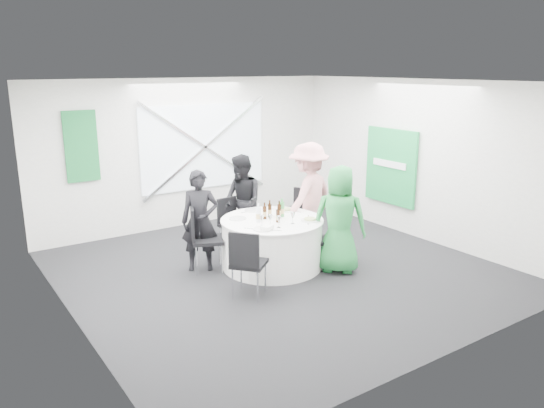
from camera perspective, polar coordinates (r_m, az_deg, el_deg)
floor at (r=8.11m, az=0.80°, el=-7.15°), size 6.00×6.00×0.00m
ceiling at (r=7.53m, az=0.88°, el=13.04°), size 6.00×6.00×0.00m
wall_back at (r=10.26m, az=-8.89°, el=5.44°), size 6.00×0.00×6.00m
wall_front at (r=5.60m, az=18.81°, el=-2.90°), size 6.00×0.00×6.00m
wall_left at (r=6.50m, az=-21.34°, el=-0.73°), size 0.00×6.00×6.00m
wall_right at (r=9.71m, az=15.53°, el=4.57°), size 0.00×6.00×6.00m
window_panel at (r=10.34m, az=-7.31°, el=6.13°), size 2.60×0.03×1.60m
window_brace_a at (r=10.30m, az=-7.20°, el=6.11°), size 2.63×0.05×1.84m
window_brace_b at (r=10.30m, az=-7.20°, el=6.11°), size 2.63×0.05×1.84m
green_banner at (r=9.49m, az=-19.82°, el=5.85°), size 0.55×0.04×1.20m
green_sign at (r=10.09m, az=12.65°, el=3.96°), size 0.05×1.20×1.40m
banquet_table at (r=8.13m, az=-0.00°, el=-4.23°), size 1.56×1.56×0.76m
chair_back at (r=8.90m, az=-4.46°, el=-1.70°), size 0.43×0.44×0.87m
chair_back_left at (r=7.95m, az=-7.61°, el=-3.19°), size 0.61×0.60×1.00m
chair_back_right at (r=9.04m, az=3.26°, el=-0.97°), size 0.61×0.61×0.98m
chair_front_right at (r=8.10m, az=7.22°, el=-3.31°), size 0.58×0.58×0.90m
chair_front_left at (r=6.99m, az=-2.72°, el=-5.93°), size 0.61×0.61×0.95m
person_man_back_left at (r=7.99m, az=-7.75°, el=-1.80°), size 0.67×0.59×1.53m
person_man_back at (r=8.92m, az=-3.27°, el=0.24°), size 0.50×0.81×1.59m
person_woman_pink at (r=8.81m, az=3.93°, el=0.78°), size 1.28×0.91×1.81m
person_woman_green at (r=7.89m, az=7.27°, el=-1.66°), size 0.93×0.92×1.62m
plate_back at (r=8.50m, az=-2.06°, el=-0.66°), size 0.27×0.27×0.01m
plate_back_left at (r=8.05m, az=-3.73°, el=-1.56°), size 0.26×0.26×0.01m
plate_back_right at (r=8.48m, az=1.55°, el=-0.63°), size 0.25×0.25×0.04m
plate_front_right at (r=7.96m, az=4.11°, el=-1.70°), size 0.27×0.27×0.04m
plate_front_left at (r=7.52m, az=-1.02°, el=-2.72°), size 0.27×0.27×0.01m
napkin at (r=7.48m, az=-0.52°, el=-2.54°), size 0.22×0.19×0.05m
beer_bottle_a at (r=8.01m, az=-0.80°, el=-0.94°), size 0.06×0.06×0.26m
beer_bottle_b at (r=8.12m, az=-0.24°, el=-0.71°), size 0.06×0.06×0.26m
beer_bottle_c at (r=8.06m, az=0.78°, el=-0.79°), size 0.06×0.06×0.27m
beer_bottle_d at (r=7.85m, az=0.64°, el=-1.30°), size 0.06×0.06×0.25m
green_water_bottle at (r=8.13m, az=1.07°, el=-0.60°), size 0.08×0.08×0.29m
clear_water_bottle at (r=7.86m, az=-1.47°, el=-1.17°), size 0.08×0.08×0.28m
wine_glass_a at (r=7.78m, az=2.25°, el=-1.23°), size 0.07×0.07×0.17m
wine_glass_b at (r=7.66m, az=-0.20°, el=-1.47°), size 0.07×0.07×0.17m
wine_glass_c at (r=7.58m, az=0.73°, el=-1.64°), size 0.07×0.07×0.17m
wine_glass_d at (r=7.65m, az=-1.10°, el=-1.50°), size 0.07×0.07×0.17m
fork_a at (r=8.43m, az=2.69°, el=-0.84°), size 0.09×0.14×0.01m
knife_a at (r=8.57m, az=0.49°, el=-0.57°), size 0.09×0.14×0.01m
fork_b at (r=7.57m, az=-2.44°, el=-2.65°), size 0.11×0.13×0.01m
knife_b at (r=7.47m, az=0.49°, el=-2.87°), size 0.12×0.12×0.01m
fork_c at (r=8.53m, az=-1.39°, el=-0.63°), size 0.15×0.03×0.01m
knife_c at (r=8.40m, az=-2.89°, el=-0.89°), size 0.15×0.03×0.01m
fork_d at (r=7.83m, az=3.92°, el=-2.08°), size 0.11×0.13×0.01m
knife_d at (r=8.16m, az=3.94°, el=-1.37°), size 0.10×0.13×0.01m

